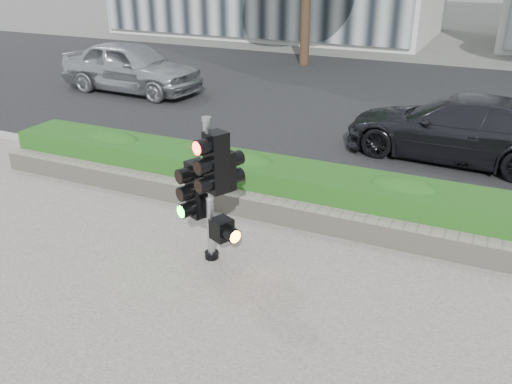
{
  "coord_description": "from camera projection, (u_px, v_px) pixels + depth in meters",
  "views": [
    {
      "loc": [
        2.66,
        -5.32,
        4.02
      ],
      "look_at": [
        -0.09,
        0.6,
        1.1
      ],
      "focal_mm": 38.0,
      "sensor_mm": 36.0,
      "label": 1
    }
  ],
  "objects": [
    {
      "name": "car_dark",
      "position": [
        458.0,
        128.0,
        11.12
      ],
      "size": [
        4.72,
        2.25,
        1.33
      ],
      "primitive_type": "imported",
      "rotation": [
        0.0,
        0.0,
        -1.66
      ],
      "color": "black",
      "rests_on": "road"
    },
    {
      "name": "curb",
      "position": [
        320.0,
        193.0,
        9.65
      ],
      "size": [
        60.0,
        0.25,
        0.12
      ],
      "primitive_type": "cube",
      "color": "gray",
      "rests_on": "ground"
    },
    {
      "name": "ground",
      "position": [
        243.0,
        287.0,
        7.07
      ],
      "size": [
        120.0,
        120.0,
        0.0
      ],
      "primitive_type": "plane",
      "color": "#51514C",
      "rests_on": "ground"
    },
    {
      "name": "hedge",
      "position": [
        310.0,
        189.0,
        9.03
      ],
      "size": [
        12.0,
        1.0,
        0.68
      ],
      "primitive_type": "cube",
      "color": "#2F7C26",
      "rests_on": "sidewalk"
    },
    {
      "name": "car_silver",
      "position": [
        131.0,
        67.0,
        16.45
      ],
      "size": [
        4.55,
        2.0,
        1.52
      ],
      "primitive_type": "imported",
      "rotation": [
        0.0,
        0.0,
        1.53
      ],
      "color": "#A6A8AD",
      "rests_on": "road"
    },
    {
      "name": "traffic_signal",
      "position": [
        212.0,
        184.0,
        7.21
      ],
      "size": [
        0.76,
        0.65,
        2.06
      ],
      "rotation": [
        0.0,
        0.0,
        -0.43
      ],
      "color": "black",
      "rests_on": "sidewalk"
    },
    {
      "name": "road",
      "position": [
        398.0,
        105.0,
        15.35
      ],
      "size": [
        60.0,
        13.0,
        0.02
      ],
      "primitive_type": "cube",
      "color": "black",
      "rests_on": "ground"
    },
    {
      "name": "stone_wall",
      "position": [
        295.0,
        214.0,
        8.56
      ],
      "size": [
        12.0,
        0.32,
        0.34
      ],
      "primitive_type": "cube",
      "color": "gray",
      "rests_on": "sidewalk"
    }
  ]
}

